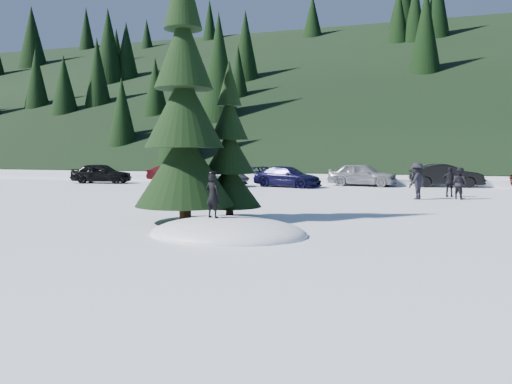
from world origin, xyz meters
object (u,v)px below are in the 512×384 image
(adult_0, at_px, (459,183))
(adult_2, at_px, (417,181))
(car_0, at_px, (101,173))
(car_1, at_px, (173,173))
(child_skier, at_px, (213,196))
(car_2, at_px, (214,176))
(spruce_short, at_px, (229,157))
(spruce_tall, at_px, (184,119))
(car_4, at_px, (362,175))
(car_5, at_px, (446,176))
(car_3, at_px, (287,177))
(adult_1, at_px, (450,182))

(adult_0, relative_size, adult_2, 0.86)
(car_0, distance_m, car_1, 5.30)
(child_skier, relative_size, car_2, 0.25)
(spruce_short, relative_size, car_0, 1.25)
(spruce_tall, relative_size, adult_2, 4.84)
(spruce_short, xyz_separation_m, car_0, (-15.96, 15.10, -1.37))
(adult_2, xyz_separation_m, car_4, (-3.55, 8.74, -0.12))
(adult_2, xyz_separation_m, car_5, (1.73, 9.51, -0.14))
(car_2, bearing_deg, car_3, -79.70)
(adult_0, xyz_separation_m, car_2, (-14.90, 4.74, -0.10))
(child_skier, xyz_separation_m, car_3, (-2.84, 18.85, -0.42))
(adult_1, distance_m, car_2, 14.98)
(adult_0, height_order, adult_2, adult_2)
(spruce_short, bearing_deg, car_5, 67.48)
(child_skier, height_order, adult_0, child_skier)
(spruce_tall, distance_m, car_2, 17.36)
(car_0, distance_m, car_2, 9.09)
(child_skier, bearing_deg, car_1, -47.28)
(adult_1, height_order, car_3, adult_1)
(spruce_tall, bearing_deg, car_0, 132.21)
(spruce_tall, relative_size, car_5, 1.90)
(child_skier, height_order, adult_1, child_skier)
(car_4, bearing_deg, spruce_short, -178.66)
(adult_1, relative_size, car_4, 0.33)
(spruce_short, relative_size, adult_2, 3.02)
(adult_2, bearing_deg, adult_0, 141.41)
(spruce_tall, height_order, car_3, spruce_tall)
(adult_1, xyz_separation_m, car_2, (-14.53, 3.64, -0.09))
(adult_2, relative_size, car_3, 0.39)
(adult_0, height_order, car_5, adult_0)
(spruce_short, bearing_deg, child_skier, -76.26)
(spruce_short, bearing_deg, car_0, 136.60)
(spruce_tall, height_order, adult_1, spruce_tall)
(spruce_tall, relative_size, child_skier, 7.05)
(spruce_short, height_order, adult_1, spruce_short)
(spruce_tall, bearing_deg, car_5, 66.47)
(spruce_short, bearing_deg, car_3, 97.44)
(spruce_tall, xyz_separation_m, child_skier, (1.83, -1.98, -2.23))
(car_2, xyz_separation_m, car_3, (4.87, 0.76, -0.00))
(car_3, xyz_separation_m, car_4, (4.53, 2.55, 0.10))
(spruce_tall, relative_size, adult_0, 5.61)
(spruce_tall, xyz_separation_m, car_0, (-14.96, 16.50, -2.59))
(spruce_tall, relative_size, car_0, 2.01)
(car_2, distance_m, car_5, 15.23)
(spruce_short, distance_m, adult_0, 12.87)
(spruce_short, bearing_deg, spruce_tall, -125.54)
(car_1, bearing_deg, child_skier, -158.72)
(adult_1, distance_m, car_4, 8.64)
(car_2, bearing_deg, spruce_tall, -158.46)
(adult_0, height_order, car_2, adult_0)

